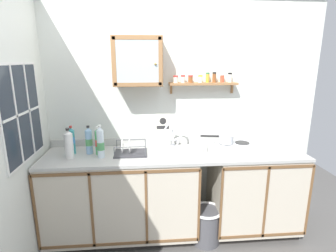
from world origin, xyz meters
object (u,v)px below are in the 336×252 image
at_px(saucepan, 225,139).
at_px(bottle_water_blue_0, 89,141).
at_px(bottle_water_clear_4, 101,143).
at_px(bottle_detergent_teal_2, 72,141).
at_px(mug, 203,147).
at_px(warning_sign, 163,123).
at_px(dish_rack, 130,151).
at_px(bottle_soda_green_1, 98,142).
at_px(trash_bin, 206,225).
at_px(wall_cabinet, 138,61).
at_px(hot_plate_stove, 234,147).
at_px(sink, 176,152).
at_px(bottle_opaque_white_3, 69,145).

xyz_separation_m(saucepan, bottle_water_blue_0, (-1.43, 0.00, 0.01)).
bearing_deg(saucepan, bottle_water_clear_4, -174.65).
bearing_deg(bottle_detergent_teal_2, saucepan, -0.54).
xyz_separation_m(mug, warning_sign, (-0.40, 0.30, 0.20)).
bearing_deg(bottle_detergent_teal_2, bottle_water_blue_0, -4.01).
bearing_deg(dish_rack, bottle_soda_green_1, 177.04).
bearing_deg(trash_bin, warning_sign, 131.06).
xyz_separation_m(bottle_water_blue_0, bottle_soda_green_1, (0.10, -0.03, -0.00)).
bearing_deg(wall_cabinet, warning_sign, 28.06).
distance_m(hot_plate_stove, bottle_soda_green_1, 1.43).
distance_m(sink, saucepan, 0.55).
bearing_deg(hot_plate_stove, bottle_water_blue_0, 179.06).
relative_size(saucepan, bottle_opaque_white_3, 1.15).
xyz_separation_m(saucepan, bottle_water_clear_4, (-1.29, -0.12, 0.02)).
bearing_deg(trash_bin, bottle_water_blue_0, 169.21).
distance_m(bottle_water_blue_0, bottle_soda_green_1, 0.10).
height_order(dish_rack, mug, dish_rack).
height_order(bottle_soda_green_1, trash_bin, bottle_soda_green_1).
distance_m(saucepan, bottle_detergent_teal_2, 1.60).
bearing_deg(sink, hot_plate_stove, -1.94).
relative_size(wall_cabinet, trash_bin, 1.26).
relative_size(hot_plate_stove, bottle_water_clear_4, 1.15).
bearing_deg(bottle_water_blue_0, bottle_soda_green_1, -16.69).
relative_size(hot_plate_stove, bottle_water_blue_0, 1.28).
height_order(sink, bottle_water_clear_4, bottle_water_clear_4).
height_order(bottle_water_blue_0, bottle_water_clear_4, bottle_water_clear_4).
bearing_deg(mug, bottle_water_blue_0, 177.90).
xyz_separation_m(bottle_water_clear_4, mug, (1.04, 0.08, -0.10)).
height_order(hot_plate_stove, bottle_water_blue_0, bottle_water_blue_0).
relative_size(bottle_opaque_white_3, trash_bin, 0.77).
height_order(hot_plate_stove, saucepan, saucepan).
relative_size(bottle_soda_green_1, mug, 2.45).
bearing_deg(hot_plate_stove, sink, 178.06).
distance_m(bottle_opaque_white_3, mug, 1.35).
relative_size(bottle_opaque_white_3, mug, 2.55).
bearing_deg(bottle_water_blue_0, bottle_opaque_white_3, -145.93).
distance_m(wall_cabinet, trash_bin, 1.85).
distance_m(bottle_soda_green_1, bottle_opaque_white_3, 0.28).
height_order(bottle_soda_green_1, dish_rack, bottle_soda_green_1).
distance_m(sink, warning_sign, 0.38).
height_order(saucepan, mug, saucepan).
bearing_deg(mug, dish_rack, -179.82).
height_order(bottle_opaque_white_3, mug, bottle_opaque_white_3).
distance_m(bottle_detergent_teal_2, mug, 1.36).
height_order(sink, mug, sink).
bearing_deg(bottle_detergent_teal_2, bottle_water_clear_4, -23.65).
distance_m(warning_sign, trash_bin, 1.19).
bearing_deg(sink, bottle_soda_green_1, -178.13).
bearing_deg(bottle_detergent_teal_2, sink, -0.85).
distance_m(bottle_water_clear_4, wall_cabinet, 0.90).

